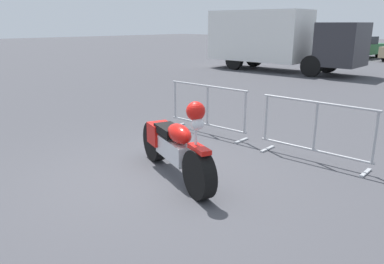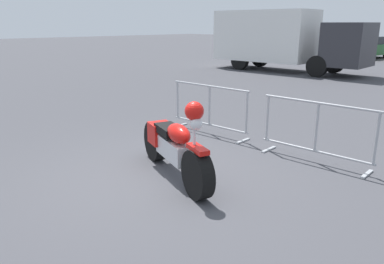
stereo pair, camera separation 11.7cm
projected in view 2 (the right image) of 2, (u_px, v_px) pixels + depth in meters
ground_plane at (157, 177)px, 5.92m from camera, size 120.00×120.00×0.00m
motorcycle at (174, 146)px, 5.81m from camera, size 2.30×0.98×1.34m
crowd_barrier_near at (209, 109)px, 8.12m from camera, size 2.05×0.51×1.07m
crowd_barrier_far at (316, 131)px, 6.43m from camera, size 2.05×0.51×1.07m
box_truck at (280, 38)px, 18.77m from camera, size 7.80×2.63×2.98m
parked_car_blue at (292, 44)px, 29.73m from camera, size 2.14×4.48×1.47m
parked_car_red at (330, 46)px, 28.08m from camera, size 2.05×4.28×1.41m
parked_car_green at (367, 47)px, 25.84m from camera, size 2.14×4.47×1.47m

